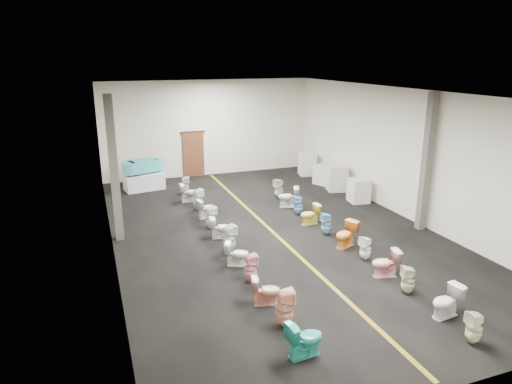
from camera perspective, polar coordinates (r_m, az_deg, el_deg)
floor at (r=15.13m, az=1.95°, el=-4.87°), size 16.00×16.00×0.00m
ceiling at (r=14.11m, az=2.13°, el=12.39°), size 16.00×16.00×0.00m
wall_back at (r=21.94m, az=-5.93°, el=7.92°), size 10.00×0.00×10.00m
wall_front at (r=8.03m, az=24.35°, el=-9.17°), size 10.00×0.00×10.00m
wall_left at (r=13.44m, az=-18.13°, el=1.61°), size 0.00×16.00×16.00m
wall_right at (r=16.95m, az=17.95°, el=4.62°), size 0.00×16.00×16.00m
aisle_stripe at (r=15.13m, az=1.95°, el=-4.86°), size 0.12×15.60×0.01m
back_door at (r=21.91m, az=-7.82°, el=4.65°), size 1.00×0.10×2.10m
door_frame at (r=21.73m, az=-7.94°, el=7.42°), size 1.15×0.08×0.10m
column_left at (r=14.42m, az=-17.33°, el=2.67°), size 0.25×0.25×4.50m
column_right at (r=15.66m, az=20.56°, el=3.43°), size 0.25×0.25×4.50m
display_table at (r=20.20m, az=-13.80°, el=1.28°), size 1.74×1.08×0.72m
bathtub at (r=20.03m, az=-13.94°, el=3.24°), size 1.78×1.08×0.55m
appliance_crate_a at (r=18.38m, az=12.72°, el=0.18°), size 0.81×0.81×0.93m
appliance_crate_b at (r=19.78m, az=10.06°, el=1.72°), size 0.95×0.95×1.07m
appliance_crate_c at (r=20.71m, az=8.57°, el=2.18°), size 1.02×1.02×0.87m
appliance_crate_d at (r=22.19m, az=6.43°, el=3.50°), size 0.89×0.89×1.08m
toilet_left_0 at (r=9.18m, az=6.09°, el=-17.75°), size 0.76×0.47×0.75m
toilet_left_1 at (r=9.98m, az=3.57°, el=-14.24°), size 0.44×0.43×0.85m
toilet_left_2 at (r=10.78m, az=1.23°, el=-12.22°), size 0.75×0.56×0.68m
toilet_left_3 at (r=11.74m, az=-0.71°, el=-9.49°), size 0.35×0.35×0.75m
toilet_left_4 at (r=12.64m, az=-2.39°, el=-7.72°), size 0.75×0.61×0.67m
toilet_left_5 at (r=13.38m, az=-3.38°, el=-5.89°), size 0.50×0.49×0.84m
toilet_left_6 at (r=14.47m, az=-4.47°, el=-4.47°), size 0.74×0.53×0.69m
toilet_left_7 at (r=15.27m, az=-5.68°, el=-3.20°), size 0.42×0.41×0.77m
toilet_left_8 at (r=16.33m, az=-6.30°, el=-2.03°), size 0.76×0.57×0.69m
toilet_left_9 at (r=17.17m, az=-7.27°, el=-0.93°), size 0.46×0.46×0.80m
toilet_left_10 at (r=18.20m, az=-8.38°, el=-0.07°), size 0.74×0.46×0.73m
toilet_left_11 at (r=19.19m, az=-8.87°, el=0.82°), size 0.37×0.36×0.75m
toilet_right_0 at (r=10.43m, az=25.61°, el=-15.04°), size 0.33×0.32×0.70m
toilet_right_1 at (r=11.12m, az=22.75°, el=-12.53°), size 0.77×0.50×0.74m
toilet_right_2 at (r=11.78m, az=18.48°, el=-10.40°), size 0.41×0.41×0.72m
toilet_right_3 at (r=12.47m, az=15.89°, el=-8.56°), size 0.79×0.55×0.74m
toilet_right_4 at (r=13.29m, az=13.52°, el=-6.86°), size 0.38×0.37×0.70m
toilet_right_5 at (r=14.03m, az=11.17°, el=-5.23°), size 0.88×0.71×0.78m
toilet_right_6 at (r=14.85m, az=8.80°, el=-3.97°), size 0.37×0.36×0.74m
toilet_right_7 at (r=15.69m, az=6.76°, el=-2.81°), size 0.71×0.43×0.70m
toilet_right_8 at (r=16.56m, az=5.33°, el=-1.69°), size 0.41×0.40×0.71m
toilet_right_9 at (r=17.41m, az=4.07°, el=-0.60°), size 0.88×0.69×0.79m
toilet_right_10 at (r=18.38m, az=2.88°, el=0.41°), size 0.49×0.48×0.82m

